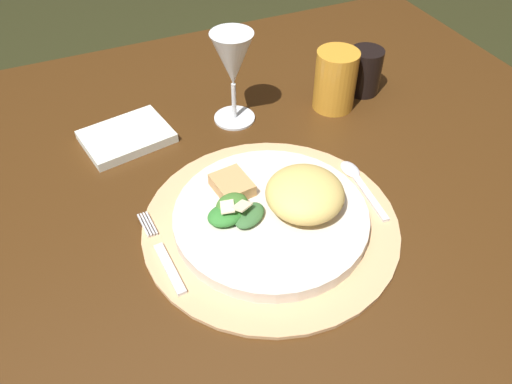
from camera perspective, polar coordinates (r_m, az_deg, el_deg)
The scene contains 12 objects.
dining_table at distance 0.83m, azimuth -2.37°, elevation -7.47°, with size 1.31×1.07×0.70m.
placemat at distance 0.70m, azimuth 1.66°, elevation -3.61°, with size 0.35×0.35×0.01m, color tan.
dinner_plate at distance 0.69m, azimuth 1.69°, elevation -2.88°, with size 0.27×0.27×0.02m, color silver.
pasta_serving at distance 0.67m, azimuth 5.57°, elevation -0.16°, with size 0.11×0.11×0.05m, color #E3C066.
salad_greens at distance 0.67m, azimuth -2.45°, elevation -2.14°, with size 0.09×0.08×0.03m.
bread_piece at distance 0.71m, azimuth -2.96°, elevation 0.91°, with size 0.06×0.05×0.02m, color tan.
fork at distance 0.67m, azimuth -10.56°, elevation -6.96°, with size 0.02×0.15×0.00m.
spoon at distance 0.77m, azimuth 11.43°, elevation 1.39°, with size 0.03×0.13×0.01m.
napkin at distance 0.86m, azimuth -14.47°, elevation 6.12°, with size 0.14×0.10×0.02m, color white.
wine_glass at distance 0.83m, azimuth -2.68°, elevation 14.45°, with size 0.07×0.07×0.16m.
amber_tumbler at distance 0.90m, azimuth 9.00°, elevation 12.43°, with size 0.07×0.07×0.11m, color orange.
dark_tumbler at distance 0.96m, azimuth 12.22°, elevation 13.25°, with size 0.06×0.06×0.08m, color black.
Camera 1 is at (-0.18, -0.49, 1.22)m, focal length 35.25 mm.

